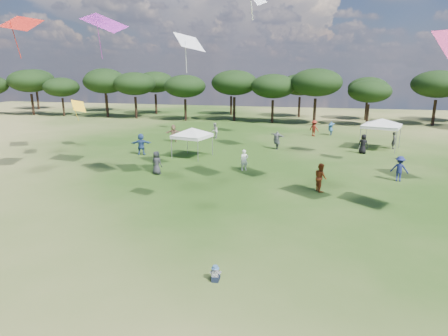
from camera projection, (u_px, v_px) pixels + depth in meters
The scene contains 6 objects.
ground at pixel (189, 321), 10.97m from camera, with size 140.00×140.00×0.00m, color #2B4B16.
tree_line at pixel (310, 84), 53.71m from camera, with size 108.78×17.63×7.77m.
tent_left at pixel (192, 129), 31.56m from camera, with size 5.38×5.38×2.83m.
tent_right at pixel (382, 120), 34.67m from camera, with size 6.25×6.25×3.20m.
toddler at pixel (215, 274), 13.03m from camera, with size 0.40×0.45×0.59m.
festival_crowd at pixel (285, 142), 34.10m from camera, with size 29.23×23.23×1.90m.
Camera 1 is at (3.22, -9.00, 7.10)m, focal length 30.00 mm.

